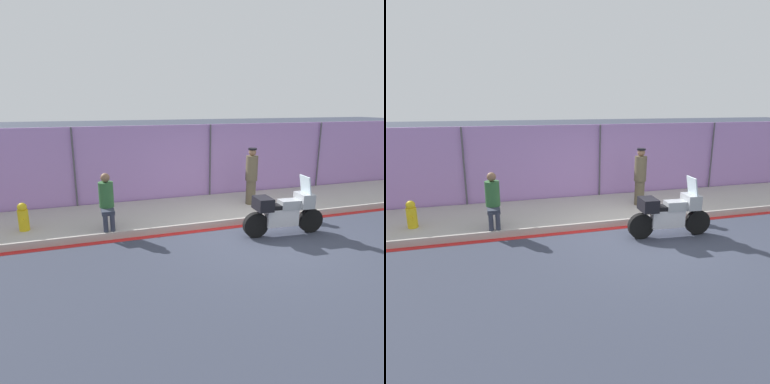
% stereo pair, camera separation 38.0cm
% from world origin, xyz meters
% --- Properties ---
extents(ground_plane, '(120.00, 120.00, 0.00)m').
position_xyz_m(ground_plane, '(0.00, 0.00, 0.00)').
color(ground_plane, '#333847').
extents(sidewalk, '(30.80, 2.53, 0.17)m').
position_xyz_m(sidewalk, '(0.00, 2.17, 0.09)').
color(sidewalk, '#ADA89E').
rests_on(sidewalk, ground_plane).
extents(curb_paint_stripe, '(30.80, 0.18, 0.01)m').
position_xyz_m(curb_paint_stripe, '(0.00, 0.82, 0.00)').
color(curb_paint_stripe, red).
rests_on(curb_paint_stripe, ground_plane).
extents(storefront_fence, '(29.26, 0.17, 2.45)m').
position_xyz_m(storefront_fence, '(0.00, 3.53, 1.22)').
color(storefront_fence, '#AD7FC6').
rests_on(storefront_fence, ground_plane).
extents(motorcycle, '(2.06, 0.59, 1.43)m').
position_xyz_m(motorcycle, '(0.57, -0.01, 0.57)').
color(motorcycle, black).
rests_on(motorcycle, ground_plane).
extents(officer_standing, '(0.35, 0.35, 1.67)m').
position_xyz_m(officer_standing, '(0.78, 2.06, 1.03)').
color(officer_standing, brown).
rests_on(officer_standing, sidewalk).
extents(person_seated_on_curb, '(0.35, 0.66, 1.31)m').
position_xyz_m(person_seated_on_curb, '(-3.43, 1.38, 0.90)').
color(person_seated_on_curb, '#2D3342').
rests_on(person_seated_on_curb, sidewalk).
extents(fire_hydrant, '(0.24, 0.30, 0.68)m').
position_xyz_m(fire_hydrant, '(-5.33, 1.72, 0.51)').
color(fire_hydrant, gold).
rests_on(fire_hydrant, sidewalk).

